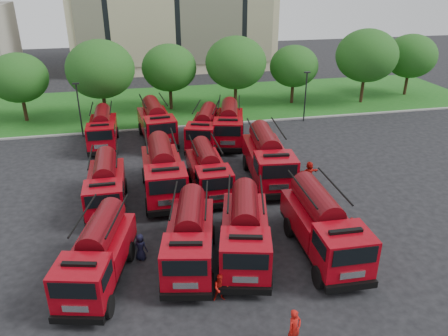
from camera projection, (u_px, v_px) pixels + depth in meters
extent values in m
plane|color=black|center=(226.00, 218.00, 27.67)|extent=(140.00, 140.00, 0.00)
cube|color=#175115|center=(178.00, 104.00, 50.74)|extent=(70.00, 16.00, 0.12)
cube|color=gray|center=(188.00, 126.00, 43.54)|extent=(70.00, 0.30, 0.14)
cylinder|color=#382314|center=(25.00, 110.00, 44.55)|extent=(0.36, 0.36, 2.38)
ellipsoid|color=#1B4C15|center=(19.00, 78.00, 43.14)|extent=(5.71, 5.71, 4.86)
cylinder|color=#382314|center=(105.00, 108.00, 44.66)|extent=(0.36, 0.36, 2.80)
ellipsoid|color=#1B4C15|center=(100.00, 69.00, 43.00)|extent=(6.72, 6.72, 5.71)
cylinder|color=#382314|center=(171.00, 99.00, 48.29)|extent=(0.36, 0.36, 2.45)
ellipsoid|color=#1B4C15|center=(169.00, 68.00, 46.84)|extent=(5.88, 5.88, 5.00)
cylinder|color=#382314|center=(235.00, 98.00, 48.24)|extent=(0.36, 0.36, 2.73)
ellipsoid|color=#1B4C15|center=(236.00, 63.00, 46.62)|extent=(6.55, 6.55, 5.57)
cylinder|color=#382314|center=(292.00, 94.00, 50.56)|extent=(0.36, 0.36, 2.27)
ellipsoid|color=#1B4C15|center=(294.00, 66.00, 49.21)|extent=(5.46, 5.46, 4.64)
cylinder|color=#382314|center=(362.00, 91.00, 50.63)|extent=(0.36, 0.36, 2.87)
ellipsoid|color=#1B4C15|center=(367.00, 56.00, 48.94)|extent=(6.89, 6.89, 5.85)
cylinder|color=#382314|center=(406.00, 85.00, 53.82)|extent=(0.36, 0.36, 2.52)
ellipsoid|color=#1B4C15|center=(411.00, 56.00, 52.33)|extent=(6.05, 6.05, 5.14)
cylinder|color=black|center=(80.00, 111.00, 39.99)|extent=(0.14, 0.14, 5.00)
cube|color=black|center=(76.00, 84.00, 38.93)|extent=(0.60, 0.25, 0.12)
cylinder|color=black|center=(305.00, 97.00, 44.20)|extent=(0.14, 0.14, 5.00)
cube|color=black|center=(307.00, 72.00, 43.14)|extent=(0.60, 0.25, 0.12)
cube|color=black|center=(100.00, 270.00, 21.95)|extent=(3.78, 7.04, 0.29)
cube|color=black|center=(77.00, 320.00, 18.88)|extent=(2.38, 0.82, 0.34)
cube|color=maroon|center=(82.00, 283.00, 19.41)|extent=(2.79, 2.62, 1.87)
cube|color=black|center=(72.00, 291.00, 18.26)|extent=(1.96, 0.54, 0.81)
cube|color=maroon|center=(104.00, 245.00, 22.59)|extent=(3.35, 4.85, 1.25)
cylinder|color=#4E050B|center=(102.00, 228.00, 22.16)|extent=(2.38, 4.25, 1.44)
cylinder|color=black|center=(60.00, 305.00, 19.77)|extent=(0.58, 1.10, 1.05)
cylinder|color=black|center=(108.00, 307.00, 19.69)|extent=(0.58, 1.10, 1.05)
cylinder|color=black|center=(89.00, 251.00, 23.59)|extent=(0.58, 1.10, 1.05)
cylinder|color=black|center=(130.00, 252.00, 23.52)|extent=(0.58, 1.10, 1.05)
cube|color=black|center=(190.00, 252.00, 23.33)|extent=(3.54, 7.11, 0.29)
cube|color=black|center=(186.00, 296.00, 20.22)|extent=(2.43, 0.72, 0.34)
cube|color=maroon|center=(187.00, 262.00, 20.76)|extent=(2.76, 2.57, 1.89)
cube|color=black|center=(185.00, 268.00, 19.59)|extent=(2.01, 0.45, 0.83)
cube|color=maroon|center=(191.00, 228.00, 23.98)|extent=(3.22, 4.85, 1.26)
cylinder|color=#4E050B|center=(190.00, 212.00, 23.55)|extent=(2.24, 4.29, 1.46)
cylinder|color=black|center=(164.00, 284.00, 21.07)|extent=(0.55, 1.11, 1.07)
cylinder|color=black|center=(210.00, 284.00, 21.09)|extent=(0.55, 1.11, 1.07)
cylinder|color=black|center=(173.00, 235.00, 24.95)|extent=(0.55, 1.11, 1.07)
cylinder|color=black|center=(212.00, 235.00, 24.97)|extent=(0.55, 1.11, 1.07)
cube|color=black|center=(245.00, 246.00, 23.77)|extent=(3.95, 7.36, 0.30)
cube|color=black|center=(245.00, 291.00, 20.57)|extent=(2.49, 0.86, 0.35)
cube|color=maroon|center=(245.00, 255.00, 21.12)|extent=(2.92, 2.74, 1.95)
cube|color=black|center=(246.00, 262.00, 19.91)|extent=(2.05, 0.56, 0.85)
cube|color=maroon|center=(245.00, 223.00, 24.44)|extent=(3.51, 5.06, 1.30)
cylinder|color=#4E050B|center=(245.00, 206.00, 23.99)|extent=(2.49, 4.44, 1.50)
cylinder|color=black|center=(222.00, 278.00, 21.49)|extent=(0.61, 1.15, 1.10)
cylinder|color=black|center=(268.00, 279.00, 21.41)|extent=(0.61, 1.15, 1.10)
cylinder|color=black|center=(225.00, 229.00, 25.49)|extent=(0.61, 1.15, 1.10)
cylinder|color=black|center=(264.00, 230.00, 25.41)|extent=(0.61, 1.15, 1.10)
cube|color=black|center=(321.00, 242.00, 24.10)|extent=(2.63, 7.43, 0.32)
cube|color=black|center=(351.00, 286.00, 20.79)|extent=(2.64, 0.34, 0.37)
cube|color=maroon|center=(343.00, 250.00, 21.35)|extent=(2.64, 2.39, 2.05)
cube|color=black|center=(355.00, 257.00, 20.10)|extent=(2.21, 0.12, 0.89)
cube|color=maroon|center=(315.00, 218.00, 24.78)|extent=(2.71, 4.91, 1.37)
cylinder|color=#4E050B|center=(317.00, 201.00, 24.31)|extent=(1.70, 4.46, 1.58)
cylinder|color=black|center=(319.00, 277.00, 21.50)|extent=(0.40, 1.17, 1.16)
cylinder|color=black|center=(365.00, 271.00, 21.90)|extent=(0.40, 1.17, 1.16)
cylinder|color=black|center=(289.00, 227.00, 25.63)|extent=(0.40, 1.17, 1.16)
cylinder|color=black|center=(328.00, 223.00, 26.03)|extent=(0.40, 1.17, 1.16)
cube|color=black|center=(107.00, 197.00, 28.91)|extent=(2.23, 6.67, 0.28)
cube|color=black|center=(106.00, 224.00, 25.93)|extent=(2.38, 0.25, 0.33)
cube|color=maroon|center=(104.00, 199.00, 26.43)|extent=(2.34, 2.11, 1.85)
cube|color=black|center=(103.00, 201.00, 25.31)|extent=(2.00, 0.06, 0.81)
cube|color=maroon|center=(107.00, 180.00, 29.52)|extent=(2.36, 4.39, 1.23)
cylinder|color=#4E050B|center=(105.00, 167.00, 29.10)|extent=(1.45, 4.00, 1.42)
cylinder|color=black|center=(88.00, 219.00, 26.55)|extent=(0.34, 1.05, 1.04)
cylinder|color=black|center=(124.00, 215.00, 26.95)|extent=(0.34, 1.05, 1.04)
cylinder|color=black|center=(92.00, 188.00, 30.27)|extent=(0.34, 1.05, 1.04)
cylinder|color=black|center=(124.00, 185.00, 30.67)|extent=(0.34, 1.05, 1.04)
cube|color=black|center=(164.00, 184.00, 30.45)|extent=(2.48, 7.47, 0.32)
cube|color=black|center=(169.00, 212.00, 27.11)|extent=(2.67, 0.27, 0.37)
cube|color=maroon|center=(166.00, 185.00, 27.67)|extent=(2.62, 2.35, 2.08)
cube|color=black|center=(168.00, 187.00, 26.41)|extent=(2.24, 0.06, 0.91)
cube|color=maroon|center=(162.00, 166.00, 31.14)|extent=(2.63, 4.91, 1.39)
cylinder|color=#4E050B|center=(161.00, 152.00, 30.66)|extent=(1.61, 4.48, 1.60)
cylinder|color=black|center=(148.00, 207.00, 27.80)|extent=(0.38, 1.17, 1.17)
cylinder|color=black|center=(187.00, 203.00, 28.26)|extent=(0.38, 1.17, 1.17)
cylinder|color=black|center=(145.00, 176.00, 31.97)|extent=(0.38, 1.17, 1.17)
cylinder|color=black|center=(178.00, 173.00, 32.43)|extent=(0.38, 1.17, 1.17)
cube|color=black|center=(208.00, 182.00, 30.93)|extent=(2.19, 6.55, 0.28)
cube|color=black|center=(218.00, 205.00, 28.01)|extent=(2.34, 0.25, 0.33)
cube|color=maroon|center=(214.00, 183.00, 28.50)|extent=(2.30, 2.07, 1.82)
cube|color=black|center=(218.00, 184.00, 27.40)|extent=(1.96, 0.06, 0.79)
cube|color=maroon|center=(206.00, 167.00, 31.53)|extent=(2.31, 4.31, 1.21)
cylinder|color=#4E050B|center=(205.00, 154.00, 31.12)|extent=(1.42, 3.93, 1.40)
cylinder|color=black|center=(199.00, 201.00, 28.60)|extent=(0.33, 1.03, 1.03)
cylinder|color=black|center=(231.00, 198.00, 29.03)|extent=(0.33, 1.03, 1.03)
cylinder|color=black|center=(190.00, 175.00, 32.25)|extent=(0.33, 1.03, 1.03)
cylinder|color=black|center=(218.00, 172.00, 32.67)|extent=(0.33, 1.03, 1.03)
cube|color=black|center=(267.00, 171.00, 32.42)|extent=(3.28, 7.86, 0.33)
cube|color=black|center=(279.00, 196.00, 28.94)|extent=(2.74, 0.55, 0.38)
cube|color=maroon|center=(275.00, 171.00, 29.53)|extent=(2.91, 2.66, 2.13)
cube|color=black|center=(280.00, 172.00, 28.22)|extent=(2.29, 0.29, 0.93)
cube|color=maroon|center=(264.00, 154.00, 33.14)|extent=(3.17, 5.27, 1.42)
cylinder|color=#4E050B|center=(265.00, 140.00, 32.65)|extent=(2.10, 4.73, 1.64)
cylinder|color=black|center=(257.00, 191.00, 29.77)|extent=(0.50, 1.23, 1.20)
cylinder|color=black|center=(293.00, 189.00, 30.02)|extent=(0.50, 1.23, 1.20)
cylinder|color=black|center=(246.00, 162.00, 34.11)|extent=(0.50, 1.23, 1.20)
cylinder|color=black|center=(278.00, 161.00, 34.36)|extent=(0.50, 1.23, 1.20)
cube|color=black|center=(104.00, 139.00, 38.85)|extent=(2.22, 6.57, 0.28)
cube|color=black|center=(102.00, 153.00, 35.91)|extent=(2.34, 0.26, 0.33)
cube|color=maroon|center=(101.00, 136.00, 36.41)|extent=(2.31, 2.08, 1.83)
cube|color=black|center=(100.00, 136.00, 35.30)|extent=(1.97, 0.07, 0.80)
cube|color=maroon|center=(103.00, 127.00, 39.46)|extent=(2.34, 4.33, 1.22)
cylinder|color=#4E050B|center=(102.00, 116.00, 39.04)|extent=(1.44, 3.95, 1.40)
cylinder|color=black|center=(89.00, 151.00, 36.53)|extent=(0.34, 1.03, 1.03)
cylinder|color=black|center=(116.00, 149.00, 36.92)|extent=(0.34, 1.03, 1.03)
cylinder|color=black|center=(93.00, 134.00, 40.19)|extent=(0.34, 1.03, 1.03)
cylinder|color=black|center=(117.00, 132.00, 40.59)|extent=(0.34, 1.03, 1.03)
cube|color=black|center=(157.00, 133.00, 39.91)|extent=(3.02, 7.51, 0.31)
cube|color=black|center=(164.00, 148.00, 36.71)|extent=(2.63, 0.48, 0.37)
cube|color=maroon|center=(161.00, 130.00, 37.24)|extent=(2.75, 2.51, 2.04)
cube|color=black|center=(163.00, 129.00, 36.03)|extent=(2.19, 0.24, 0.89)
cube|color=maroon|center=(154.00, 121.00, 40.57)|extent=(2.97, 5.02, 1.36)
cylinder|color=#4E050B|center=(154.00, 109.00, 40.10)|extent=(1.94, 4.51, 1.57)
cylinder|color=black|center=(148.00, 146.00, 37.27)|extent=(0.46, 1.18, 1.15)
cylinder|color=black|center=(176.00, 143.00, 37.91)|extent=(0.46, 1.18, 1.15)
cylinder|color=black|center=(141.00, 129.00, 41.27)|extent=(0.46, 1.18, 1.15)
cylinder|color=black|center=(166.00, 126.00, 41.92)|extent=(0.46, 1.18, 1.15)
cube|color=black|center=(205.00, 138.00, 38.85)|extent=(4.24, 7.11, 0.29)
cube|color=black|center=(199.00, 154.00, 35.77)|extent=(2.36, 0.99, 0.34)
cube|color=maroon|center=(200.00, 136.00, 36.30)|extent=(2.91, 2.76, 1.88)
cube|color=black|center=(198.00, 136.00, 35.14)|extent=(1.94, 0.69, 0.82)
cube|color=maroon|center=(206.00, 126.00, 39.48)|extent=(3.65, 4.96, 1.25)
cylinder|color=#4E050B|center=(206.00, 115.00, 39.05)|extent=(2.65, 4.30, 1.45)
cylinder|color=black|center=(187.00, 149.00, 36.73)|extent=(0.66, 1.11, 1.06)
cylinder|color=black|center=(213.00, 151.00, 36.51)|extent=(0.66, 1.11, 1.06)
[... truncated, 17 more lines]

